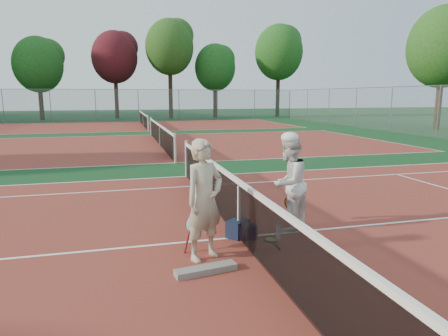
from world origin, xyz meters
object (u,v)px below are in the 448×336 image
object	(u,v)px
player_b	(289,183)
racket_red	(191,233)
racket_spare	(271,239)
sports_bag_purple	(248,232)
water_bottle	(278,233)
net_main	(239,209)
racket_black_held	(290,212)
player_a	(204,200)
sports_bag_navy	(238,228)

from	to	relation	value
player_b	racket_red	xyz separation A→B (m)	(-1.89, -0.55, -0.58)
racket_spare	sports_bag_purple	xyz separation A→B (m)	(-0.35, 0.17, 0.11)
player_b	water_bottle	bearing A→B (deg)	15.85
net_main	player_b	bearing A→B (deg)	11.42
racket_spare	sports_bag_purple	bearing A→B (deg)	66.79
racket_spare	water_bottle	bearing A→B (deg)	-134.79
racket_spare	water_bottle	world-z (taller)	water_bottle
racket_red	water_bottle	bearing A→B (deg)	-41.86
player_b	net_main	bearing A→B (deg)	-26.59
racket_black_held	sports_bag_purple	size ratio (longest dim) A/B	1.95
player_b	racket_spare	distance (m)	1.10
net_main	water_bottle	size ratio (longest dim) A/B	36.60
player_a	sports_bag_navy	size ratio (longest dim) A/B	4.71
net_main	water_bottle	world-z (taller)	net_main
racket_spare	water_bottle	size ratio (longest dim) A/B	2.00
player_b	racket_red	bearing A→B (deg)	-21.84
net_main	water_bottle	xyz separation A→B (m)	(0.58, -0.37, -0.36)
player_a	sports_bag_purple	bearing A→B (deg)	6.96
racket_red	racket_spare	world-z (taller)	racket_red
sports_bag_navy	sports_bag_purple	distance (m)	0.20
player_a	racket_spare	size ratio (longest dim) A/B	3.03
racket_red	player_a	bearing A→B (deg)	-110.28
player_a	racket_red	bearing A→B (deg)	83.02
sports_bag_navy	water_bottle	xyz separation A→B (m)	(0.59, -0.41, -0.00)
net_main	racket_black_held	size ratio (longest dim) A/B	18.60
net_main	player_b	world-z (taller)	player_b
racket_red	sports_bag_purple	world-z (taller)	racket_red
net_main	player_a	bearing A→B (deg)	-136.60
net_main	sports_bag_purple	distance (m)	0.42
player_a	racket_black_held	world-z (taller)	player_a
player_b	sports_bag_purple	world-z (taller)	player_b
player_a	racket_red	distance (m)	0.74
racket_black_held	water_bottle	distance (m)	0.83
racket_spare	sports_bag_navy	distance (m)	0.60
racket_black_held	sports_bag_purple	xyz separation A→B (m)	(-0.94, -0.38, -0.17)
racket_spare	sports_bag_navy	xyz separation A→B (m)	(-0.50, 0.31, 0.14)
net_main	player_a	size ratio (longest dim) A/B	6.04
player_b	racket_black_held	xyz separation A→B (m)	(0.08, 0.08, -0.57)
sports_bag_navy	sports_bag_purple	world-z (taller)	sports_bag_navy
sports_bag_purple	water_bottle	distance (m)	0.52
player_b	water_bottle	xyz separation A→B (m)	(-0.42, -0.57, -0.72)
net_main	sports_bag_purple	world-z (taller)	net_main
player_a	sports_bag_purple	size ratio (longest dim) A/B	6.00
net_main	player_b	size ratio (longest dim) A/B	6.33
net_main	racket_red	xyz separation A→B (m)	(-0.90, -0.35, -0.23)
racket_black_held	water_bottle	bearing A→B (deg)	12.43
net_main	racket_black_held	xyz separation A→B (m)	(1.08, 0.28, -0.21)
net_main	racket_black_held	bearing A→B (deg)	14.49
player_a	player_b	world-z (taller)	player_a
sports_bag_navy	net_main	bearing A→B (deg)	-76.08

